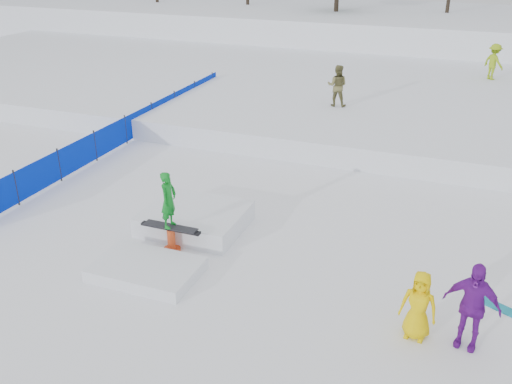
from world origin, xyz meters
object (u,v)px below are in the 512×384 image
(safety_fence, at_px, (126,129))
(walker_ygreen, at_px, (494,62))
(spectator_purple, at_px, (471,305))
(spectator_yellow, at_px, (419,305))
(walker_olive, at_px, (337,86))
(jib_rail_feature, at_px, (182,229))

(safety_fence, bearing_deg, walker_ygreen, 44.25)
(spectator_purple, relative_size, spectator_yellow, 1.25)
(walker_olive, relative_size, walker_ygreen, 0.99)
(spectator_purple, bearing_deg, walker_olive, 124.42)
(walker_ygreen, bearing_deg, jib_rail_feature, 112.43)
(safety_fence, relative_size, walker_olive, 9.60)
(safety_fence, bearing_deg, walker_olive, 37.03)
(jib_rail_feature, bearing_deg, spectator_yellow, -16.30)
(walker_olive, xyz_separation_m, jib_rail_feature, (-1.31, -10.92, -1.33))
(walker_ygreen, xyz_separation_m, spectator_purple, (-0.15, -19.79, -0.74))
(walker_ygreen, bearing_deg, spectator_yellow, 130.90)
(walker_olive, bearing_deg, spectator_purple, 109.60)
(jib_rail_feature, bearing_deg, safety_fence, 133.05)
(walker_olive, relative_size, spectator_yellow, 1.15)
(spectator_purple, bearing_deg, spectator_yellow, -164.49)
(spectator_purple, bearing_deg, safety_fence, 158.99)
(walker_ygreen, distance_m, spectator_yellow, 19.93)
(jib_rail_feature, bearing_deg, walker_ygreen, 68.42)
(walker_ygreen, bearing_deg, walker_olive, 94.85)
(safety_fence, distance_m, spectator_yellow, 13.80)
(walker_olive, bearing_deg, jib_rail_feature, 78.43)
(jib_rail_feature, bearing_deg, spectator_purple, -13.55)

